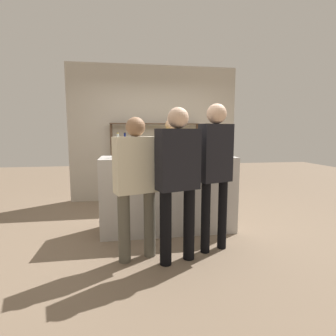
% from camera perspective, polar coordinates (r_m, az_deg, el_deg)
% --- Properties ---
extents(ground_plane, '(16.00, 16.00, 0.00)m').
position_cam_1_polar(ground_plane, '(3.99, 0.00, -13.23)').
color(ground_plane, '#7A6651').
extents(bar_counter, '(1.90, 0.62, 1.08)m').
position_cam_1_polar(bar_counter, '(3.83, 0.00, -5.64)').
color(bar_counter, '#B7B2AD').
rests_on(bar_counter, ground_plane).
extents(back_wall, '(3.50, 0.12, 2.80)m').
position_cam_1_polar(back_wall, '(5.62, -3.01, 7.42)').
color(back_wall, '#B2A899').
rests_on(back_wall, ground_plane).
extents(back_shelf, '(1.82, 0.18, 1.62)m').
position_cam_1_polar(back_shelf, '(5.46, -2.74, 3.95)').
color(back_shelf, '#4C3828').
rests_on(back_shelf, ground_plane).
extents(counter_bottle_0, '(0.07, 0.07, 0.34)m').
position_cam_1_polar(counter_bottle_0, '(3.72, -9.32, 4.32)').
color(counter_bottle_0, '#0F1956').
rests_on(counter_bottle_0, bar_counter).
extents(counter_bottle_1, '(0.07, 0.07, 0.38)m').
position_cam_1_polar(counter_bottle_1, '(3.92, 2.48, 4.81)').
color(counter_bottle_1, brown).
rests_on(counter_bottle_1, bar_counter).
extents(counter_bottle_2, '(0.08, 0.08, 0.34)m').
position_cam_1_polar(counter_bottle_2, '(3.60, 3.53, 4.31)').
color(counter_bottle_2, '#0F1956').
rests_on(counter_bottle_2, bar_counter).
extents(counter_bottle_3, '(0.08, 0.08, 0.34)m').
position_cam_1_polar(counter_bottle_3, '(3.67, -10.81, 4.30)').
color(counter_bottle_3, silver).
rests_on(counter_bottle_3, bar_counter).
extents(counter_bottle_4, '(0.08, 0.08, 0.30)m').
position_cam_1_polar(counter_bottle_4, '(4.09, 9.09, 4.48)').
color(counter_bottle_4, '#0F1956').
rests_on(counter_bottle_4, bar_counter).
extents(wine_glass, '(0.08, 0.08, 0.15)m').
position_cam_1_polar(wine_glass, '(3.84, 8.13, 4.28)').
color(wine_glass, silver).
rests_on(wine_glass, bar_counter).
extents(ice_bucket, '(0.21, 0.21, 0.19)m').
position_cam_1_polar(ice_bucket, '(3.85, -4.21, 4.02)').
color(ice_bucket, black).
rests_on(ice_bucket, bar_counter).
extents(customer_center, '(0.49, 0.33, 1.69)m').
position_cam_1_polar(customer_center, '(2.79, 2.16, -1.27)').
color(customer_center, black).
rests_on(customer_center, ground_plane).
extents(customer_right, '(0.43, 0.29, 1.75)m').
position_cam_1_polar(customer_right, '(3.12, 10.28, 0.84)').
color(customer_right, black).
rests_on(customer_right, ground_plane).
extents(customer_left, '(0.52, 0.35, 1.59)m').
position_cam_1_polar(customer_left, '(2.89, -6.90, -2.38)').
color(customer_left, '#575347').
rests_on(customer_left, ground_plane).
extents(server_behind_counter, '(0.52, 0.30, 1.67)m').
position_cam_1_polar(server_behind_counter, '(4.59, 0.79, 1.99)').
color(server_behind_counter, brown).
rests_on(server_behind_counter, ground_plane).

